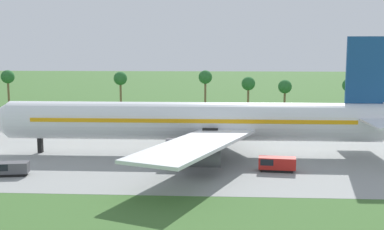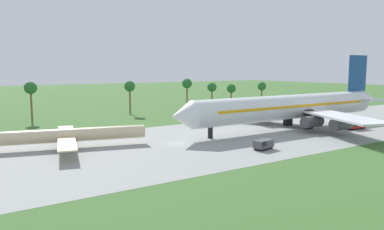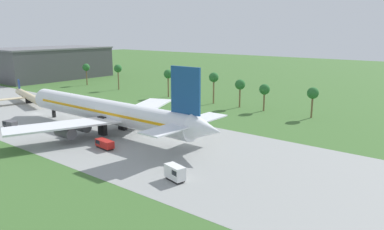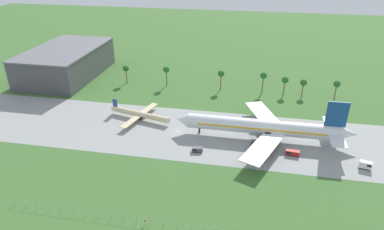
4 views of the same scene
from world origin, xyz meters
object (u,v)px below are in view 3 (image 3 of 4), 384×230
(jet_airliner, at_px, (109,112))
(regional_aircraft, at_px, (29,96))
(fuel_truck, at_px, (10,124))
(catering_van, at_px, (175,173))
(baggage_tug, at_px, (104,144))
(terminal_building, at_px, (50,63))

(jet_airliner, xyz_separation_m, regional_aircraft, (-56.37, 7.52, -3.05))
(fuel_truck, distance_m, catering_van, 61.83)
(baggage_tug, bearing_deg, jet_airliner, 135.97)
(catering_van, bearing_deg, terminal_building, 155.92)
(baggage_tug, xyz_separation_m, fuel_truck, (-36.32, -4.39, -0.09))
(fuel_truck, height_order, catering_van, catering_van)
(fuel_truck, relative_size, catering_van, 0.95)
(regional_aircraft, height_order, fuel_truck, regional_aircraft)
(regional_aircraft, relative_size, fuel_truck, 6.88)
(regional_aircraft, relative_size, catering_van, 6.57)
(baggage_tug, height_order, catering_van, catering_van)
(baggage_tug, bearing_deg, fuel_truck, -173.11)
(baggage_tug, relative_size, catering_van, 1.16)
(catering_van, height_order, terminal_building, terminal_building)
(jet_airliner, bearing_deg, fuel_truck, -150.03)
(terminal_building, bearing_deg, baggage_tug, -26.71)
(jet_airliner, distance_m, regional_aircraft, 56.96)
(baggage_tug, height_order, terminal_building, terminal_building)
(fuel_truck, bearing_deg, baggage_tug, 6.89)
(regional_aircraft, bearing_deg, baggage_tug, -14.93)
(regional_aircraft, distance_m, terminal_building, 77.80)
(catering_van, bearing_deg, fuel_truck, -179.76)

